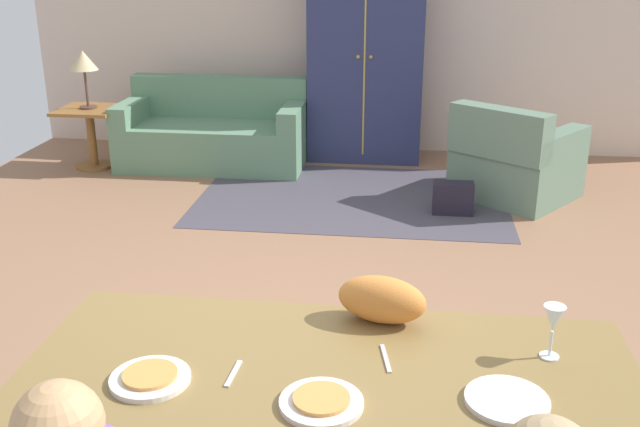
{
  "coord_description": "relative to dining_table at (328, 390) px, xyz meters",
  "views": [
    {
      "loc": [
        0.52,
        -3.55,
        2.03
      ],
      "look_at": [
        0.12,
        -0.36,
        0.85
      ],
      "focal_mm": 41.07,
      "sensor_mm": 36.0,
      "label": 1
    }
  ],
  "objects": [
    {
      "name": "back_wall",
      "position": [
        -0.3,
        5.61,
        0.66
      ],
      "size": [
        6.92,
        0.1,
        2.7
      ],
      "primitive_type": "cube",
      "color": "beige",
      "rests_on": "ground_plane"
    },
    {
      "name": "pizza_near_man",
      "position": [
        -0.54,
        -0.12,
        0.09
      ],
      "size": [
        0.17,
        0.17,
        0.01
      ],
      "primitive_type": "cylinder",
      "color": "#E29548",
      "rests_on": "plate_near_man"
    },
    {
      "name": "ground_plane",
      "position": [
        -0.3,
        2.26,
        -0.7
      ],
      "size": [
        6.92,
        6.6,
        0.02
      ],
      "primitive_type": "cube",
      "color": "#92674B"
    },
    {
      "name": "fork",
      "position": [
        -0.3,
        -0.05,
        0.07
      ],
      "size": [
        0.02,
        0.15,
        0.01
      ],
      "primitive_type": "cube",
      "rotation": [
        0.0,
        0.0,
        -0.06
      ],
      "color": "silver",
      "rests_on": "dining_table"
    },
    {
      "name": "armoire",
      "position": [
        -0.23,
        5.22,
        0.36
      ],
      "size": [
        1.1,
        0.59,
        2.1
      ],
      "color": "navy",
      "rests_on": "ground_plane"
    },
    {
      "name": "knife",
      "position": [
        0.18,
        0.1,
        0.07
      ],
      "size": [
        0.05,
        0.17,
        0.01
      ],
      "primitive_type": "cube",
      "rotation": [
        0.0,
        0.0,
        0.19
      ],
      "color": "silver",
      "rests_on": "dining_table"
    },
    {
      "name": "area_rug",
      "position": [
        -0.24,
        3.93,
        -0.69
      ],
      "size": [
        2.6,
        1.8,
        0.01
      ],
      "primitive_type": "cube",
      "color": "#47424C",
      "rests_on": "ground_plane"
    },
    {
      "name": "plate_near_child",
      "position": [
        0.0,
        -0.18,
        0.08
      ],
      "size": [
        0.25,
        0.25,
        0.02
      ],
      "primitive_type": "cylinder",
      "color": "silver",
      "rests_on": "dining_table"
    },
    {
      "name": "plate_near_woman",
      "position": [
        0.54,
        -0.1,
        0.08
      ],
      "size": [
        0.25,
        0.25,
        0.02
      ],
      "primitive_type": "cylinder",
      "color": "silver",
      "rests_on": "dining_table"
    },
    {
      "name": "pizza_near_child",
      "position": [
        0.0,
        -0.18,
        0.09
      ],
      "size": [
        0.17,
        0.17,
        0.01
      ],
      "primitive_type": "cylinder",
      "color": "#DF994A",
      "rests_on": "plate_near_child"
    },
    {
      "name": "armchair",
      "position": [
        1.11,
        4.09,
        -0.37
      ],
      "size": [
        1.2,
        1.2,
        0.82
      ],
      "color": "slate",
      "rests_on": "ground_plane"
    },
    {
      "name": "cat",
      "position": [
        0.15,
        0.36,
        0.15
      ],
      "size": [
        0.35,
        0.23,
        0.17
      ],
      "primitive_type": "ellipsoid",
      "rotation": [
        0.0,
        0.0,
        -0.22
      ],
      "color": "orange",
      "rests_on": "dining_table"
    },
    {
      "name": "wine_glass",
      "position": [
        0.71,
        0.18,
        0.2
      ],
      "size": [
        0.07,
        0.07,
        0.19
      ],
      "color": "silver",
      "rests_on": "dining_table"
    },
    {
      "name": "dining_table",
      "position": [
        0.0,
        0.0,
        0.0
      ],
      "size": [
        1.97,
        0.92,
        0.76
      ],
      "color": "olive",
      "rests_on": "ground_plane"
    },
    {
      "name": "plate_near_man",
      "position": [
        -0.54,
        -0.12,
        0.08
      ],
      "size": [
        0.25,
        0.25,
        0.02
      ],
      "primitive_type": "cylinder",
      "color": "silver",
      "rests_on": "dining_table"
    },
    {
      "name": "couch",
      "position": [
        -1.67,
        4.79,
        -0.39
      ],
      "size": [
        1.76,
        0.86,
        0.82
      ],
      "color": "slate",
      "rests_on": "ground_plane"
    },
    {
      "name": "table_lamp",
      "position": [
        -2.81,
        4.53,
        0.32
      ],
      "size": [
        0.26,
        0.26,
        0.54
      ],
      "color": "brown",
      "rests_on": "side_table"
    },
    {
      "name": "handbag",
      "position": [
        0.59,
        3.63,
        -0.56
      ],
      "size": [
        0.32,
        0.16,
        0.26
      ],
      "primitive_type": "cube",
      "color": "black",
      "rests_on": "ground_plane"
    },
    {
      "name": "side_table",
      "position": [
        -2.81,
        4.53,
        -0.32
      ],
      "size": [
        0.56,
        0.56,
        0.58
      ],
      "color": "brown",
      "rests_on": "ground_plane"
    }
  ]
}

